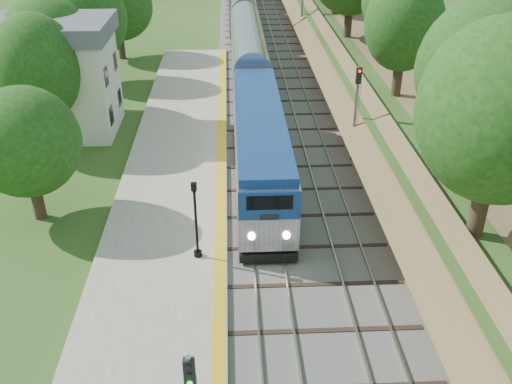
{
  "coord_description": "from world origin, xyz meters",
  "views": [
    {
      "loc": [
        -1.66,
        -9.5,
        16.6
      ],
      "look_at": [
        -0.5,
        15.03,
        2.8
      ],
      "focal_mm": 40.0,
      "sensor_mm": 36.0,
      "label": 1
    }
  ],
  "objects_px": {
    "train": "(242,11)",
    "signal_farside": "(356,104)",
    "lamppost_far": "(196,225)",
    "station_building": "(54,76)"
  },
  "relations": [
    {
      "from": "train",
      "to": "signal_farside",
      "type": "bearing_deg",
      "value": -80.26
    },
    {
      "from": "station_building",
      "to": "signal_farside",
      "type": "xyz_separation_m",
      "value": [
        20.2,
        -6.09,
        -0.14
      ]
    },
    {
      "from": "train",
      "to": "signal_farside",
      "type": "height_order",
      "value": "signal_farside"
    },
    {
      "from": "station_building",
      "to": "train",
      "type": "distance_m",
      "value": 33.18
    },
    {
      "from": "lamppost_far",
      "to": "signal_farside",
      "type": "xyz_separation_m",
      "value": [
        9.6,
        10.76,
        1.78
      ]
    },
    {
      "from": "station_building",
      "to": "lamppost_far",
      "type": "relative_size",
      "value": 2.15
    },
    {
      "from": "lamppost_far",
      "to": "signal_farside",
      "type": "distance_m",
      "value": 14.53
    },
    {
      "from": "station_building",
      "to": "lamppost_far",
      "type": "xyz_separation_m",
      "value": [
        10.6,
        -16.85,
        -1.92
      ]
    },
    {
      "from": "lamppost_far",
      "to": "signal_farside",
      "type": "height_order",
      "value": "signal_farside"
    },
    {
      "from": "station_building",
      "to": "lamppost_far",
      "type": "height_order",
      "value": "station_building"
    }
  ]
}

